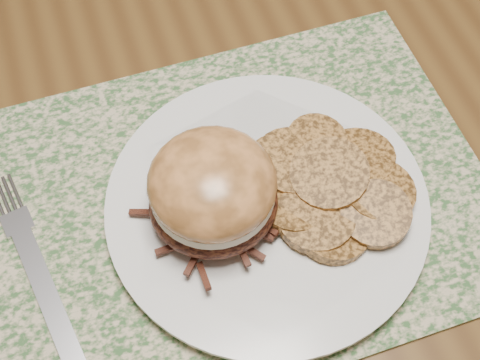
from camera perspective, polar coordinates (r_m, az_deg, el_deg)
The scene contains 7 objects.
ground at distance 1.38m, azimuth -1.28°, elevation -7.54°, with size 3.50×3.50×0.00m, color #502E1B.
dining_table at distance 0.81m, azimuth -2.20°, elevation 11.69°, with size 1.50×0.90×0.75m.
placemat at distance 0.59m, azimuth -0.65°, elevation -1.75°, with size 0.45×0.33×0.00m, color #365E30.
dinner_plate at distance 0.57m, azimuth 2.31°, elevation -2.18°, with size 0.26×0.26×0.02m, color white.
pork_sandwich at distance 0.53m, azimuth -2.35°, elevation -0.97°, with size 0.12×0.12×0.08m.
roasted_potatoes at distance 0.57m, azimuth 7.42°, elevation -0.45°, with size 0.14×0.15×0.04m.
fork at distance 0.58m, azimuth -16.85°, elevation -7.57°, with size 0.05×0.21×0.00m.
Camera 1 is at (-0.15, -0.53, 1.26)m, focal length 50.00 mm.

